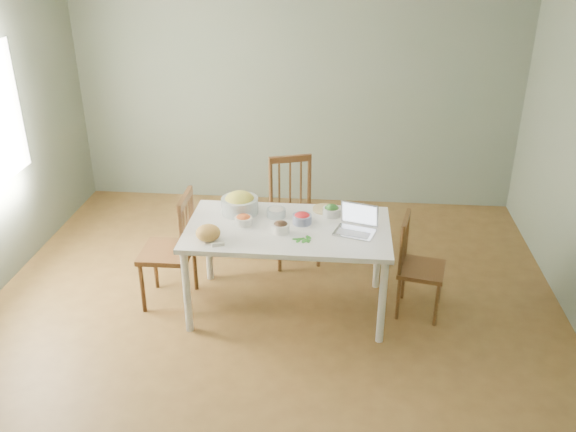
# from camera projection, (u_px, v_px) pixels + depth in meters

# --- Properties ---
(floor) EXTENTS (5.00, 5.00, 0.00)m
(floor) POSITION_uv_depth(u_px,v_px,m) (271.00, 318.00, 5.12)
(floor) COLOR brown
(floor) RESTS_ON ground
(wall_back) EXTENTS (5.00, 0.00, 2.70)m
(wall_back) POSITION_uv_depth(u_px,v_px,m) (296.00, 88.00, 6.78)
(wall_back) COLOR slate
(wall_back) RESTS_ON ground
(wall_front) EXTENTS (5.00, 0.00, 2.70)m
(wall_front) POSITION_uv_depth(u_px,v_px,m) (188.00, 409.00, 2.30)
(wall_front) COLOR slate
(wall_front) RESTS_ON ground
(dining_table) EXTENTS (1.66, 0.93, 0.78)m
(dining_table) POSITION_uv_depth(u_px,v_px,m) (288.00, 268.00, 5.11)
(dining_table) COLOR white
(dining_table) RESTS_ON floor
(chair_far) EXTENTS (0.56, 0.55, 1.02)m
(chair_far) POSITION_uv_depth(u_px,v_px,m) (295.00, 213.00, 5.81)
(chair_far) COLOR #351E10
(chair_far) RESTS_ON floor
(chair_left) EXTENTS (0.43, 0.45, 1.02)m
(chair_left) POSITION_uv_depth(u_px,v_px,m) (167.00, 249.00, 5.16)
(chair_left) COLOR #351E10
(chair_left) RESTS_ON floor
(chair_right) EXTENTS (0.44, 0.45, 0.87)m
(chair_right) POSITION_uv_depth(u_px,v_px,m) (422.00, 267.00, 5.04)
(chair_right) COLOR #351E10
(chair_right) RESTS_ON floor
(bread_boule) EXTENTS (0.24, 0.24, 0.13)m
(bread_boule) POSITION_uv_depth(u_px,v_px,m) (208.00, 233.00, 4.71)
(bread_boule) COLOR #BA8A38
(bread_boule) RESTS_ON dining_table
(butter_stick) EXTENTS (0.10, 0.06, 0.03)m
(butter_stick) POSITION_uv_depth(u_px,v_px,m) (218.00, 244.00, 4.65)
(butter_stick) COLOR silver
(butter_stick) RESTS_ON dining_table
(bowl_squash) EXTENTS (0.36, 0.36, 0.18)m
(bowl_squash) POSITION_uv_depth(u_px,v_px,m) (240.00, 203.00, 5.15)
(bowl_squash) COLOR tan
(bowl_squash) RESTS_ON dining_table
(bowl_carrot) EXTENTS (0.19, 0.19, 0.08)m
(bowl_carrot) POSITION_uv_depth(u_px,v_px,m) (243.00, 219.00, 4.98)
(bowl_carrot) COLOR orange
(bowl_carrot) RESTS_ON dining_table
(bowl_onion) EXTENTS (0.21, 0.21, 0.09)m
(bowl_onion) POSITION_uv_depth(u_px,v_px,m) (276.00, 212.00, 5.11)
(bowl_onion) COLOR white
(bowl_onion) RESTS_ON dining_table
(bowl_mushroom) EXTENTS (0.18, 0.18, 0.09)m
(bowl_mushroom) POSITION_uv_depth(u_px,v_px,m) (281.00, 227.00, 4.84)
(bowl_mushroom) COLOR black
(bowl_mushroom) RESTS_ON dining_table
(bowl_redpep) EXTENTS (0.20, 0.20, 0.09)m
(bowl_redpep) POSITION_uv_depth(u_px,v_px,m) (302.00, 218.00, 4.99)
(bowl_redpep) COLOR red
(bowl_redpep) RESTS_ON dining_table
(bowl_broccoli) EXTENTS (0.20, 0.20, 0.09)m
(bowl_broccoli) POSITION_uv_depth(u_px,v_px,m) (332.00, 210.00, 5.12)
(bowl_broccoli) COLOR #0F3409
(bowl_broccoli) RESTS_ON dining_table
(flatbread) EXTENTS (0.23, 0.23, 0.02)m
(flatbread) POSITION_uv_depth(u_px,v_px,m) (324.00, 209.00, 5.23)
(flatbread) COLOR #C2B483
(flatbread) RESTS_ON dining_table
(basil_bunch) EXTENTS (0.18, 0.18, 0.02)m
(basil_bunch) POSITION_uv_depth(u_px,v_px,m) (302.00, 238.00, 4.74)
(basil_bunch) COLOR #1F4C1D
(basil_bunch) RESTS_ON dining_table
(laptop) EXTENTS (0.37, 0.33, 0.22)m
(laptop) POSITION_uv_depth(u_px,v_px,m) (355.00, 221.00, 4.80)
(laptop) COLOR silver
(laptop) RESTS_ON dining_table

